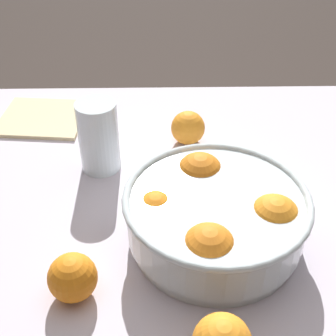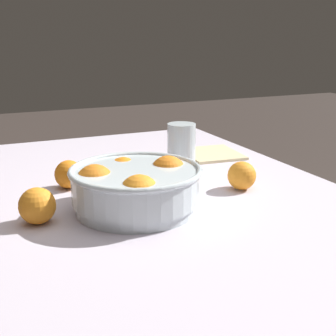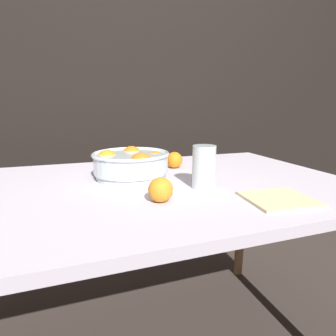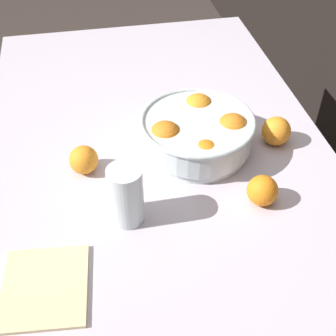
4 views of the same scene
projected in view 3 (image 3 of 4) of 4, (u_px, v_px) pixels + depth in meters
The scene contains 8 objects.
back_wall at pixel (105, 55), 1.59m from camera, with size 8.00×0.05×2.60m, color black.
dining_table at pixel (141, 204), 0.91m from camera, with size 1.47×0.86×0.74m.
fruit_bowl at pixel (131, 163), 0.96m from camera, with size 0.28×0.28×0.11m.
juice_glass at pixel (204, 169), 0.83m from camera, with size 0.07×0.07×0.14m.
orange_loose_near_bowl at pixel (125, 158), 1.15m from camera, with size 0.07×0.07×0.07m, color orange.
orange_loose_front at pixel (161, 190), 0.71m from camera, with size 0.07×0.07×0.07m, color orange.
orange_loose_aside at pixel (174, 160), 1.12m from camera, with size 0.07×0.07×0.07m, color orange.
napkin at pixel (279, 199), 0.73m from camera, with size 0.18×0.16×0.01m, color beige.
Camera 3 is at (-0.18, -0.84, 0.99)m, focal length 28.00 mm.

